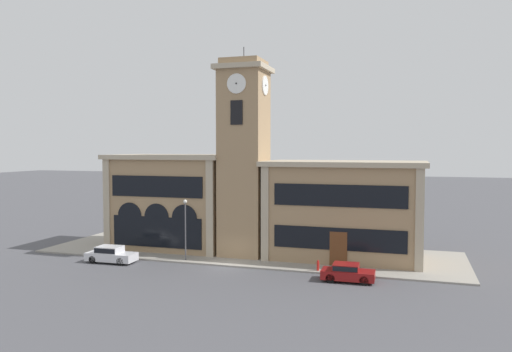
{
  "coord_description": "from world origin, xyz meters",
  "views": [
    {
      "loc": [
        15.33,
        -40.03,
        10.33
      ],
      "look_at": [
        1.84,
        2.7,
        7.81
      ],
      "focal_mm": 35.0,
      "sensor_mm": 36.0,
      "label": 1
    }
  ],
  "objects_px": {
    "street_lamp": "(185,220)",
    "parked_car_mid": "(347,272)",
    "parked_car_near": "(111,254)",
    "fire_hydrant": "(318,266)"
  },
  "relations": [
    {
      "from": "street_lamp",
      "to": "parked_car_mid",
      "type": "bearing_deg",
      "value": -8.97
    },
    {
      "from": "parked_car_near",
      "to": "parked_car_mid",
      "type": "distance_m",
      "value": 21.18
    },
    {
      "from": "parked_car_near",
      "to": "parked_car_mid",
      "type": "relative_size",
      "value": 1.1
    },
    {
      "from": "parked_car_near",
      "to": "parked_car_mid",
      "type": "height_order",
      "value": "parked_car_near"
    },
    {
      "from": "parked_car_mid",
      "to": "fire_hydrant",
      "type": "relative_size",
      "value": 4.73
    },
    {
      "from": "parked_car_mid",
      "to": "street_lamp",
      "type": "bearing_deg",
      "value": 169.63
    },
    {
      "from": "parked_car_near",
      "to": "street_lamp",
      "type": "height_order",
      "value": "street_lamp"
    },
    {
      "from": "parked_car_near",
      "to": "fire_hydrant",
      "type": "distance_m",
      "value": 18.62
    },
    {
      "from": "fire_hydrant",
      "to": "parked_car_near",
      "type": "bearing_deg",
      "value": -173.51
    },
    {
      "from": "street_lamp",
      "to": "fire_hydrant",
      "type": "distance_m",
      "value": 12.63
    }
  ]
}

